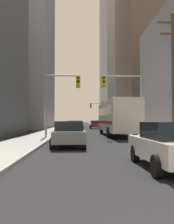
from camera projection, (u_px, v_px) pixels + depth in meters
sidewalk_left at (61, 127)px, 52.29m from camera, size 2.96×160.00×0.15m
sidewalk_right at (109, 127)px, 52.62m from camera, size 2.96×160.00×0.15m
city_bus at (116, 117)px, 25.65m from camera, size 2.73×11.55×3.40m
sedan_white at (171, 145)px, 8.28m from camera, size 1.95×4.26×1.52m
sedan_grey at (69, 134)px, 15.01m from camera, size 1.95×4.25×1.52m
sedan_green at (75, 127)px, 28.51m from camera, size 1.95×4.26×1.52m
sedan_navy at (76, 126)px, 34.21m from camera, size 1.95×4.24×1.52m
sedan_red at (95, 125)px, 46.51m from camera, size 1.95×4.24×1.52m
traffic_signal_near_left at (61, 92)px, 21.76m from camera, size 3.01×0.44×6.00m
traffic_signal_near_right at (124, 92)px, 21.95m from camera, size 3.54×0.44×6.00m
traffic_signal_far_right at (97, 110)px, 58.04m from camera, size 2.94×0.44×6.00m
utility_pole_right at (174, 74)px, 17.73m from camera, size 2.20×0.28×9.02m
street_lamp_right at (113, 101)px, 38.39m from camera, size 1.96×0.32×7.50m
building_right_far_highrise at (123, 48)px, 95.55m from camera, size 15.18×29.43×57.68m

